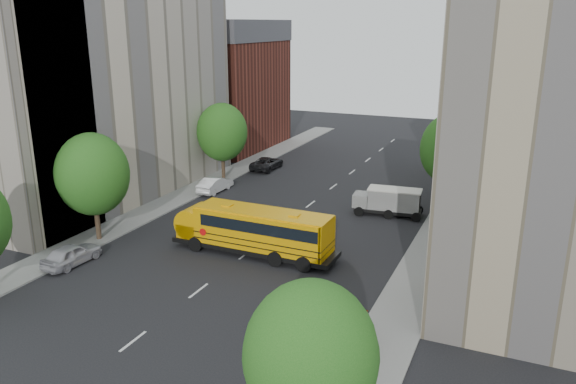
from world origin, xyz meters
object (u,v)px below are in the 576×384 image
Objects in this scene: street_tree_5 at (469,129)px; parked_car_0 at (72,254)px; school_bus at (252,229)px; safari_truck at (389,201)px; parked_car_1 at (215,184)px; street_tree_3 at (311,356)px; street_tree_4 at (452,149)px; parked_car_5 at (450,160)px; street_tree_1 at (93,174)px; parked_car_2 at (267,163)px; parked_car_3 at (331,347)px; street_tree_2 at (222,132)px.

parked_car_0 is (-20.60, -34.08, -3.99)m from street_tree_5.
parked_car_0 is at bearing -146.90° from school_bus.
safari_truck is 1.27× the size of parked_car_1.
street_tree_5 is 0.64× the size of school_bus.
street_tree_5 is at bearing 90.00° from street_tree_3.
street_tree_5 is at bearing 70.02° from safari_truck.
street_tree_4 is 1.71× the size of parked_car_5.
street_tree_1 is 23.97m from parked_car_2.
parked_car_2 is at bearing 114.24° from school_bus.
street_tree_3 reaches higher than parked_car_5.
parked_car_3 is (-1.40, -37.72, -3.90)m from street_tree_5.
parked_car_0 is (-10.00, -6.32, -1.13)m from school_bus.
safari_truck reaches higher than parked_car_2.
parked_car_5 is (-1.87, 46.41, -3.67)m from street_tree_3.
parked_car_3 is at bearing -93.12° from street_tree_4.
street_tree_4 is at bearing 90.00° from street_tree_3.
street_tree_1 is 26.08m from street_tree_3.
parked_car_0 and parked_car_1 have the same top height.
street_tree_5 is 16.98m from safari_truck.
parked_car_0 is (-20.60, 9.92, -3.75)m from street_tree_3.
street_tree_2 is at bearing -69.31° from parked_car_1.
safari_truck is at bearing -129.98° from parked_car_0.
street_tree_1 is 1.03× the size of street_tree_2.
street_tree_4 reaches higher than street_tree_5.
street_tree_3 is at bearing -56.05° from school_bus.
street_tree_5 reaches higher than parked_car_1.
safari_truck is 1.15× the size of parked_car_5.
school_bus is (11.40, -15.76, -2.99)m from street_tree_2.
school_bus reaches higher than safari_truck.
parked_car_0 is at bearing -117.65° from parked_car_5.
street_tree_4 is at bearing -167.68° from parked_car_1.
parked_car_1 is at bearing -87.54° from parked_car_0.
street_tree_5 is (-0.00, 12.00, -0.37)m from street_tree_4.
street_tree_4 is at bearing 164.00° from parked_car_2.
street_tree_3 reaches higher than parked_car_1.
parked_car_1 is at bearing -70.54° from street_tree_2.
street_tree_5 is at bearing 53.75° from street_tree_1.
parked_car_5 is at bearing 97.40° from street_tree_4.
parked_car_3 is at bearing 102.57° from street_tree_3.
safari_truck is at bearing 37.86° from street_tree_1.
street_tree_1 is 18.00m from street_tree_2.
school_bus reaches higher than parked_car_5.
safari_truck is 21.80m from parked_car_3.
parked_car_0 is at bearing 169.32° from parked_car_3.
street_tree_4 is (22.00, 18.00, 0.12)m from street_tree_1.
parked_car_1 reaches higher than parked_car_2.
parked_car_0 is (-20.60, -22.08, -4.37)m from street_tree_4.
street_tree_4 is 1.88× the size of parked_car_1.
street_tree_2 reaches higher than school_bus.
parked_car_2 is (-19.80, 37.48, -3.78)m from street_tree_3.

